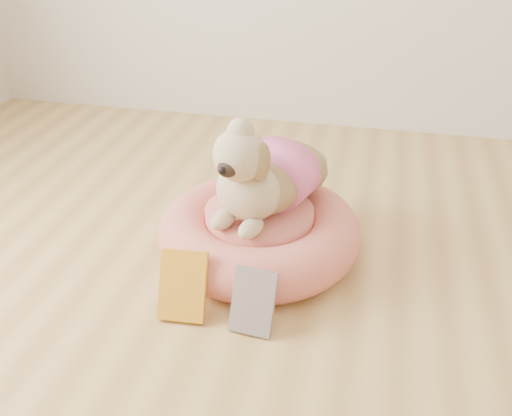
% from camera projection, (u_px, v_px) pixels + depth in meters
% --- Properties ---
extents(pet_bed, '(0.69, 0.69, 0.18)m').
position_uv_depth(pet_bed, '(259.00, 232.00, 1.94)').
color(pet_bed, '#E56259').
rests_on(pet_bed, floor).
extents(dog, '(0.49, 0.59, 0.37)m').
position_uv_depth(dog, '(265.00, 158.00, 1.81)').
color(dog, brown).
rests_on(dog, pet_bed).
extents(book_yellow, '(0.15, 0.13, 0.20)m').
position_uv_depth(book_yellow, '(183.00, 286.00, 1.67)').
color(book_yellow, yellow).
rests_on(book_yellow, floor).
extents(book_white, '(0.13, 0.11, 0.18)m').
position_uv_depth(book_white, '(253.00, 302.00, 1.62)').
color(book_white, white).
rests_on(book_white, floor).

